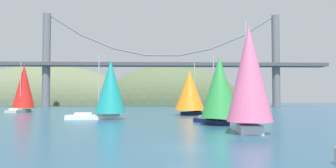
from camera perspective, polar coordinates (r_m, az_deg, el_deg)
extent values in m
plane|color=navy|center=(21.60, 2.84, -11.09)|extent=(360.00, 360.00, 0.00)
ellipsoid|color=#5B6647|center=(165.14, -20.69, -3.38)|extent=(84.44, 44.00, 37.59)
ellipsoid|color=#4C5B3D|center=(156.46, 0.63, -3.59)|extent=(66.56, 44.00, 37.81)
cylinder|color=slate|center=(123.52, -20.51, 3.97)|extent=(2.80, 2.80, 33.26)
cylinder|color=slate|center=(124.67, 18.36, 3.88)|extent=(2.80, 2.80, 33.26)
cube|color=#47474C|center=(116.89, -0.98, 3.41)|extent=(118.40, 6.00, 1.20)
cylinder|color=slate|center=(123.85, -17.80, 9.97)|extent=(12.04, 0.50, 7.85)
cylinder|color=slate|center=(120.00, -12.38, 7.30)|extent=(11.97, 0.50, 5.41)
cylinder|color=slate|center=(117.86, -6.74, 5.61)|extent=(11.87, 0.50, 2.97)
cylinder|color=slate|center=(117.28, -0.98, 5.02)|extent=(11.77, 0.50, 0.50)
cylinder|color=slate|center=(118.20, 4.76, 5.58)|extent=(11.87, 0.50, 2.97)
cylinder|color=slate|center=(120.68, 10.36, 7.23)|extent=(11.97, 0.50, 5.41)
cylinder|color=slate|center=(124.84, 15.71, 9.85)|extent=(12.04, 0.50, 7.85)
cube|color=#B7B2A8|center=(79.43, -24.69, -4.31)|extent=(2.54, 8.02, 0.61)
cube|color=beige|center=(78.09, -25.11, -3.99)|extent=(1.90, 2.57, 0.36)
cylinder|color=#B2B2B7|center=(80.16, -24.40, -0.23)|extent=(0.14, 0.14, 10.77)
cone|color=red|center=(81.77, -23.91, -0.33)|extent=(4.92, 4.92, 10.02)
cube|color=white|center=(50.52, -12.98, -5.68)|extent=(8.17, 3.15, 0.64)
cube|color=beige|center=(50.64, -14.60, -5.09)|extent=(2.72, 2.03, 0.36)
cylinder|color=#B2B2B7|center=(50.41, -12.02, 0.03)|extent=(0.14, 0.14, 9.43)
cone|color=teal|center=(50.29, -10.03, -0.41)|extent=(5.11, 5.11, 8.08)
cube|color=white|center=(32.76, 13.34, -7.35)|extent=(2.51, 7.22, 0.80)
cube|color=beige|center=(33.97, 12.93, -6.19)|extent=(1.66, 2.38, 0.36)
cylinder|color=#B2B2B7|center=(32.03, 13.48, 2.04)|extent=(0.14, 0.14, 9.80)
cone|color=pink|center=(30.49, 14.03, 1.86)|extent=(4.44, 4.44, 8.78)
cube|color=#191E4C|center=(63.76, 5.07, -5.05)|extent=(6.77, 7.78, 0.61)
cube|color=beige|center=(65.00, 5.74, -4.57)|extent=(2.93, 3.09, 0.36)
cylinder|color=#B2B2B7|center=(63.03, 4.67, -0.55)|extent=(0.14, 0.14, 9.36)
cone|color=orange|center=(61.50, 3.80, -1.09)|extent=(8.00, 8.00, 7.50)
cube|color=#191E4C|center=(41.65, 7.56, -6.49)|extent=(3.93, 7.06, 0.55)
cube|color=beige|center=(42.71, 6.77, -5.78)|extent=(2.02, 2.52, 0.36)
cylinder|color=#B2B2B7|center=(40.96, 7.98, -0.62)|extent=(0.14, 0.14, 7.92)
cone|color=green|center=(39.65, 9.01, -0.45)|extent=(5.74, 5.74, 7.47)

